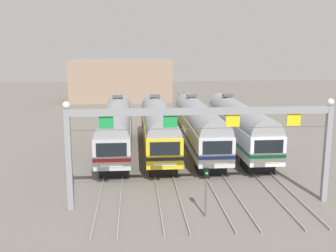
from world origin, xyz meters
TOP-DOWN VIEW (x-y plane):
  - ground_plane at (0.00, 0.00)m, footprint 160.00×160.00m
  - track_bed at (0.00, 17.00)m, footprint 13.52×70.00m
  - commuter_train_stainless at (-6.01, -0.00)m, footprint 2.88×18.06m
  - commuter_train_yellow at (-2.00, -0.00)m, footprint 2.88×18.06m
  - commuter_train_silver at (2.00, -0.00)m, footprint 2.88×18.06m
  - commuter_train_white at (6.01, -0.00)m, footprint 2.88×18.06m
  - catenary_gantry at (0.00, -13.50)m, footprint 17.25×0.44m
  - yard_signal_mast at (0.00, -15.44)m, footprint 0.28×0.35m
  - maintenance_building at (-6.62, 38.94)m, footprint 18.59×10.00m

SIDE VIEW (x-z plane):
  - ground_plane at x=0.00m, z-range 0.00..0.00m
  - track_bed at x=0.00m, z-range 0.00..0.15m
  - yard_signal_mast at x=0.00m, z-range 0.62..3.79m
  - commuter_train_stainless at x=-6.01m, z-range 0.16..5.21m
  - commuter_train_yellow at x=-2.00m, z-range 0.16..5.21m
  - commuter_train_silver at x=2.00m, z-range 0.16..5.21m
  - commuter_train_white at x=6.01m, z-range 0.16..5.21m
  - maintenance_building at x=-6.62m, z-range 0.00..7.57m
  - catenary_gantry at x=0.00m, z-range 1.62..8.59m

